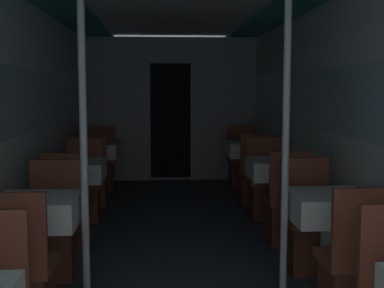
{
  "coord_description": "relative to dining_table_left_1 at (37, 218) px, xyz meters",
  "views": [
    {
      "loc": [
        -0.19,
        -1.27,
        1.5
      ],
      "look_at": [
        0.03,
        2.27,
        1.12
      ],
      "focal_mm": 50.0,
      "sensor_mm": 36.0,
      "label": 1
    }
  ],
  "objects": [
    {
      "name": "wall_left",
      "position": [
        -0.36,
        1.11,
        0.57
      ],
      "size": [
        0.05,
        9.83,
        2.27
      ],
      "color": "silver",
      "rests_on": "ground_plane"
    },
    {
      "name": "wall_right",
      "position": [
        2.42,
        1.11,
        0.57
      ],
      "size": [
        0.05,
        9.83,
        2.27
      ],
      "color": "silver",
      "rests_on": "ground_plane"
    },
    {
      "name": "bulkhead_far",
      "position": [
        1.03,
        4.85,
        0.53
      ],
      "size": [
        2.73,
        0.09,
        2.27
      ],
      "color": "gray",
      "rests_on": "ground_plane"
    },
    {
      "name": "dining_table_left_1",
      "position": [
        0.0,
        0.0,
        0.0
      ],
      "size": [
        0.56,
        0.56,
        0.74
      ],
      "color": "#4C4C51",
      "rests_on": "ground_plane"
    },
    {
      "name": "chair_left_far_1",
      "position": [
        0.0,
        0.51,
        -0.31
      ],
      "size": [
        0.41,
        0.41,
        0.91
      ],
      "rotation": [
        0.0,
        0.0,
        3.14
      ],
      "color": "brown",
      "rests_on": "ground_plane"
    },
    {
      "name": "support_pole_left_1",
      "position": [
        0.33,
        0.0,
        0.54
      ],
      "size": [
        0.05,
        0.05,
        2.27
      ],
      "color": "silver",
      "rests_on": "ground_plane"
    },
    {
      "name": "dining_table_left_2",
      "position": [
        0.0,
        1.76,
        0.0
      ],
      "size": [
        0.56,
        0.56,
        0.74
      ],
      "color": "#4C4C51",
      "rests_on": "ground_plane"
    },
    {
      "name": "chair_left_near_2",
      "position": [
        0.0,
        1.26,
        -0.31
      ],
      "size": [
        0.41,
        0.41,
        0.91
      ],
      "color": "brown",
      "rests_on": "ground_plane"
    },
    {
      "name": "chair_left_far_2",
      "position": [
        0.0,
        2.27,
        -0.31
      ],
      "size": [
        0.41,
        0.41,
        0.91
      ],
      "rotation": [
        0.0,
        0.0,
        3.14
      ],
      "color": "brown",
      "rests_on": "ground_plane"
    },
    {
      "name": "dining_table_left_3",
      "position": [
        0.0,
        3.53,
        0.0
      ],
      "size": [
        0.56,
        0.56,
        0.74
      ],
      "color": "#4C4C51",
      "rests_on": "ground_plane"
    },
    {
      "name": "chair_left_near_3",
      "position": [
        0.0,
        3.02,
        -0.31
      ],
      "size": [
        0.41,
        0.41,
        0.91
      ],
      "color": "brown",
      "rests_on": "ground_plane"
    },
    {
      "name": "chair_left_far_3",
      "position": [
        0.0,
        4.04,
        -0.31
      ],
      "size": [
        0.41,
        0.41,
        0.91
      ],
      "rotation": [
        0.0,
        0.0,
        3.14
      ],
      "color": "brown",
      "rests_on": "ground_plane"
    },
    {
      "name": "dining_table_right_1",
      "position": [
        2.06,
        0.0,
        0.0
      ],
      "size": [
        0.56,
        0.56,
        0.74
      ],
      "color": "#4C4C51",
      "rests_on": "ground_plane"
    },
    {
      "name": "chair_right_near_1",
      "position": [
        2.06,
        -0.51,
        -0.31
      ],
      "size": [
        0.41,
        0.41,
        0.91
      ],
      "color": "brown",
      "rests_on": "ground_plane"
    },
    {
      "name": "chair_right_far_1",
      "position": [
        2.06,
        0.51,
        -0.31
      ],
      "size": [
        0.41,
        0.41,
        0.91
      ],
      "rotation": [
        0.0,
        0.0,
        3.14
      ],
      "color": "brown",
      "rests_on": "ground_plane"
    },
    {
      "name": "support_pole_right_1",
      "position": [
        1.73,
        0.0,
        0.54
      ],
      "size": [
        0.05,
        0.05,
        2.27
      ],
      "color": "silver",
      "rests_on": "ground_plane"
    },
    {
      "name": "dining_table_right_2",
      "position": [
        2.06,
        1.76,
        0.0
      ],
      "size": [
        0.56,
        0.56,
        0.74
      ],
      "color": "#4C4C51",
      "rests_on": "ground_plane"
    },
    {
      "name": "chair_right_near_2",
      "position": [
        2.06,
        1.26,
        -0.31
      ],
      "size": [
        0.41,
        0.41,
        0.91
      ],
      "color": "brown",
      "rests_on": "ground_plane"
    },
    {
      "name": "chair_right_far_2",
      "position": [
        2.06,
        2.27,
        -0.31
      ],
      "size": [
        0.41,
        0.41,
        0.91
      ],
      "rotation": [
        0.0,
        0.0,
        3.14
      ],
      "color": "brown",
      "rests_on": "ground_plane"
    },
    {
      "name": "dining_table_right_3",
      "position": [
        2.06,
        3.53,
        0.0
      ],
      "size": [
        0.56,
        0.56,
        0.74
      ],
      "color": "#4C4C51",
      "rests_on": "ground_plane"
    },
    {
      "name": "chair_right_near_3",
      "position": [
        2.06,
        3.02,
        -0.31
      ],
      "size": [
        0.41,
        0.41,
        0.91
      ],
      "color": "brown",
      "rests_on": "ground_plane"
    },
    {
      "name": "chair_right_far_3",
      "position": [
        2.06,
        4.04,
        -0.31
      ],
      "size": [
        0.41,
        0.41,
        0.91
      ],
      "rotation": [
        0.0,
        0.0,
        3.14
      ],
      "color": "brown",
      "rests_on": "ground_plane"
    }
  ]
}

